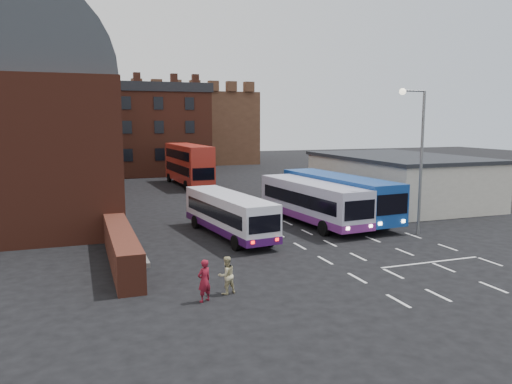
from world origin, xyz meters
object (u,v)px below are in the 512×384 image
object	(u,v)px
bus_blue	(338,194)
street_lamp	(418,148)
bus_white_outbound	(229,212)
bus_red_double	(188,164)
pedestrian_red	(204,281)
pedestrian_beige	(226,275)
bus_white_inbound	(312,199)

from	to	relation	value
bus_blue	street_lamp	size ratio (longest dim) A/B	1.32
bus_white_outbound	street_lamp	xyz separation A→B (m)	(11.46, -3.63, 4.04)
bus_blue	street_lamp	bearing A→B (deg)	106.04
bus_red_double	bus_blue	bearing A→B (deg)	102.17
pedestrian_red	pedestrian_beige	distance (m)	1.27
bus_white_outbound	pedestrian_beige	xyz separation A→B (m)	(-3.19, -10.25, -0.76)
bus_white_outbound	bus_blue	distance (m)	9.49
bus_white_outbound	street_lamp	distance (m)	12.68
bus_blue	pedestrian_beige	xyz separation A→B (m)	(-12.37, -12.59, -1.12)
bus_white_outbound	street_lamp	size ratio (longest dim) A/B	1.08
pedestrian_beige	pedestrian_red	bearing A→B (deg)	12.44
street_lamp	bus_white_outbound	bearing A→B (deg)	162.44
bus_red_double	street_lamp	xyz separation A→B (m)	(8.53, -29.06, 3.16)
bus_white_outbound	bus_red_double	world-z (taller)	bus_red_double
bus_blue	street_lamp	world-z (taller)	street_lamp
bus_white_inbound	bus_red_double	distance (m)	24.14
street_lamp	bus_blue	bearing A→B (deg)	110.90
pedestrian_beige	bus_white_outbound	bearing A→B (deg)	-122.64
bus_white_inbound	bus_white_outbound	bearing A→B (deg)	8.20
bus_white_inbound	pedestrian_beige	distance (m)	15.44
bus_red_double	pedestrian_red	size ratio (longest dim) A/B	6.61
bus_blue	pedestrian_beige	world-z (taller)	bus_blue
pedestrian_red	bus_white_inbound	bearing A→B (deg)	-157.73
bus_white_inbound	pedestrian_red	size ratio (longest dim) A/B	6.39
bus_white_outbound	street_lamp	world-z (taller)	street_lamp
bus_blue	bus_white_outbound	bearing A→B (deg)	9.39
bus_white_outbound	bus_blue	world-z (taller)	bus_blue
bus_white_outbound	pedestrian_beige	size ratio (longest dim) A/B	6.13
bus_blue	pedestrian_beige	distance (m)	17.69
bus_white_inbound	pedestrian_beige	world-z (taller)	bus_white_inbound
bus_white_inbound	bus_red_double	xyz separation A→B (m)	(-3.72, 23.84, 0.67)
bus_red_double	bus_white_outbound	bearing A→B (deg)	80.45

